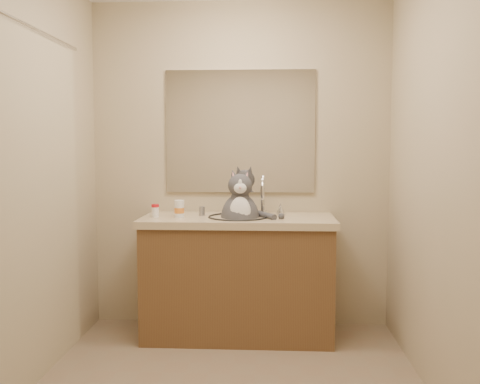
% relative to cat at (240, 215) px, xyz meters
% --- Properties ---
extents(room, '(2.22, 2.52, 2.42)m').
position_rel_cat_xyz_m(room, '(-0.02, -0.94, 0.33)').
color(room, '#86735C').
rests_on(room, ground).
extents(vanity, '(1.34, 0.59, 1.12)m').
position_rel_cat_xyz_m(vanity, '(-0.02, 0.02, -0.42)').
color(vanity, brown).
rests_on(vanity, ground).
extents(mirror, '(1.10, 0.02, 0.90)m').
position_rel_cat_xyz_m(mirror, '(-0.02, 0.29, 0.58)').
color(mirror, white).
rests_on(mirror, room).
extents(shower_curtain, '(0.02, 1.30, 1.93)m').
position_rel_cat_xyz_m(shower_curtain, '(-1.07, -0.84, 0.17)').
color(shower_curtain, '#B9AE8C').
rests_on(shower_curtain, ground).
extents(cat, '(0.40, 0.32, 0.54)m').
position_rel_cat_xyz_m(cat, '(0.00, 0.00, 0.00)').
color(cat, '#45454A').
rests_on(cat, vanity).
extents(pill_bottle_redcap, '(0.07, 0.07, 0.09)m').
position_rel_cat_xyz_m(pill_bottle_redcap, '(-0.59, -0.02, 0.03)').
color(pill_bottle_redcap, white).
rests_on(pill_bottle_redcap, vanity).
extents(pill_bottle_orange, '(0.09, 0.09, 0.12)m').
position_rel_cat_xyz_m(pill_bottle_orange, '(-0.42, -0.02, 0.04)').
color(pill_bottle_orange, white).
rests_on(pill_bottle_orange, vanity).
extents(grey_canister, '(0.04, 0.04, 0.06)m').
position_rel_cat_xyz_m(grey_canister, '(-0.28, 0.08, 0.02)').
color(grey_canister, gray).
rests_on(grey_canister, vanity).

